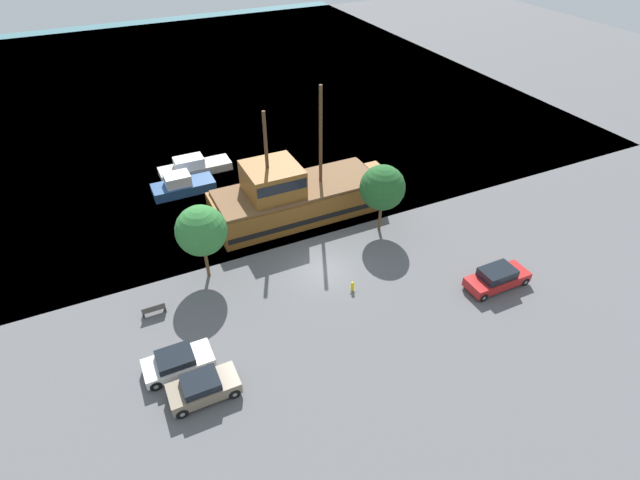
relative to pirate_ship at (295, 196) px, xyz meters
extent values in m
plane|color=#5B5B5E|center=(-1.14, -7.85, -1.79)|extent=(160.00, 160.00, 0.00)
plane|color=teal|center=(-1.14, 36.15, -1.79)|extent=(80.00, 80.00, 0.00)
cube|color=brown|center=(0.24, 0.00, -0.59)|extent=(14.40, 5.43, 2.41)
cube|color=black|center=(0.24, 0.00, -0.95)|extent=(14.11, 5.51, 0.45)
cube|color=brown|center=(8.04, 0.00, -0.23)|extent=(1.40, 2.99, 1.69)
cube|color=brown|center=(0.24, 0.00, 0.74)|extent=(13.82, 5.00, 0.25)
cube|color=brown|center=(-1.92, 0.00, 2.05)|extent=(4.32, 4.35, 2.35)
cube|color=black|center=(-1.92, 0.00, 2.40)|extent=(4.10, 4.41, 0.85)
cylinder|color=#4C331E|center=(2.40, 0.00, 5.00)|extent=(0.28, 0.28, 8.27)
cylinder|color=#4C331E|center=(-2.28, 0.00, 4.38)|extent=(0.28, 0.28, 7.03)
cube|color=navy|center=(-7.86, 7.79, -1.35)|extent=(5.58, 2.33, 0.89)
cube|color=silver|center=(-8.28, 7.79, -0.42)|extent=(2.23, 1.82, 0.98)
cube|color=black|center=(-7.61, 7.79, -0.42)|extent=(0.12, 1.63, 0.78)
cube|color=#B7B2A8|center=(-5.98, 10.95, -1.40)|extent=(6.88, 2.24, 0.78)
cube|color=silver|center=(-6.49, 10.95, -0.57)|extent=(2.75, 1.75, 0.88)
cube|color=black|center=(-5.67, 10.95, -0.57)|extent=(0.12, 1.57, 0.70)
cube|color=#B21E1E|center=(9.24, -14.75, -1.20)|extent=(4.69, 1.83, 0.69)
cube|color=black|center=(9.10, -14.75, -0.54)|extent=(2.44, 1.65, 0.63)
cylinder|color=black|center=(11.13, -15.57, -1.47)|extent=(0.66, 0.22, 0.66)
cylinder|color=gray|center=(11.13, -15.57, -1.47)|extent=(0.25, 0.25, 0.25)
cylinder|color=black|center=(11.13, -13.92, -1.47)|extent=(0.66, 0.22, 0.66)
cylinder|color=gray|center=(11.13, -13.92, -1.47)|extent=(0.25, 0.25, 0.25)
cylinder|color=black|center=(7.36, -15.57, -1.47)|extent=(0.66, 0.22, 0.66)
cylinder|color=gray|center=(7.36, -15.57, -1.47)|extent=(0.25, 0.25, 0.25)
cylinder|color=black|center=(7.36, -13.92, -1.47)|extent=(0.66, 0.22, 0.66)
cylinder|color=gray|center=(7.36, -13.92, -1.47)|extent=(0.25, 0.25, 0.25)
cube|color=white|center=(-12.87, -12.43, -1.23)|extent=(4.03, 1.93, 0.59)
cube|color=black|center=(-12.99, -12.43, -0.71)|extent=(2.10, 1.73, 0.46)
cylinder|color=black|center=(-11.34, -13.30, -1.44)|extent=(0.70, 0.22, 0.70)
cylinder|color=gray|center=(-11.34, -13.30, -1.44)|extent=(0.27, 0.25, 0.27)
cylinder|color=black|center=(-11.34, -11.55, -1.44)|extent=(0.70, 0.22, 0.70)
cylinder|color=gray|center=(-11.34, -11.55, -1.44)|extent=(0.27, 0.25, 0.27)
cylinder|color=black|center=(-14.39, -13.30, -1.44)|extent=(0.70, 0.22, 0.70)
cylinder|color=gray|center=(-14.39, -13.30, -1.44)|extent=(0.27, 0.25, 0.27)
cylinder|color=black|center=(-14.39, -11.55, -1.44)|extent=(0.70, 0.22, 0.70)
cylinder|color=gray|center=(-14.39, -11.55, -1.44)|extent=(0.27, 0.25, 0.27)
cube|color=#7F705B|center=(-11.99, -14.89, -1.17)|extent=(3.92, 1.86, 0.73)
cube|color=black|center=(-12.10, -14.89, -0.56)|extent=(2.04, 1.68, 0.48)
cylinder|color=black|center=(-10.51, -15.73, -1.45)|extent=(0.69, 0.22, 0.69)
cylinder|color=gray|center=(-10.51, -15.73, -1.45)|extent=(0.26, 0.25, 0.26)
cylinder|color=black|center=(-10.51, -14.05, -1.45)|extent=(0.69, 0.22, 0.69)
cylinder|color=gray|center=(-10.51, -14.05, -1.45)|extent=(0.26, 0.25, 0.26)
cylinder|color=black|center=(-13.46, -15.73, -1.45)|extent=(0.69, 0.22, 0.69)
cylinder|color=gray|center=(-13.46, -15.73, -1.45)|extent=(0.26, 0.25, 0.26)
cylinder|color=black|center=(-13.46, -14.05, -1.45)|extent=(0.69, 0.22, 0.69)
cylinder|color=gray|center=(-13.46, -14.05, -1.45)|extent=(0.26, 0.25, 0.26)
cylinder|color=yellow|center=(-0.26, -10.75, -1.51)|extent=(0.22, 0.22, 0.56)
sphere|color=yellow|center=(-0.26, -10.75, -1.16)|extent=(0.25, 0.25, 0.25)
cylinder|color=yellow|center=(-0.42, -10.75, -1.48)|extent=(0.10, 0.09, 0.09)
cylinder|color=yellow|center=(-0.10, -10.75, -1.48)|extent=(0.10, 0.09, 0.09)
cube|color=#4C4742|center=(-13.35, -7.06, -1.37)|extent=(1.53, 0.45, 0.05)
cube|color=#4C4742|center=(-13.35, -7.25, -1.14)|extent=(1.53, 0.06, 0.40)
cube|color=#2D2D2D|center=(-14.05, -7.06, -1.59)|extent=(0.12, 0.36, 0.40)
cube|color=#2D2D2D|center=(-12.64, -7.06, -1.59)|extent=(0.12, 0.36, 0.40)
cylinder|color=brown|center=(-9.00, -4.80, -0.52)|extent=(0.24, 0.24, 2.54)
sphere|color=#337A38|center=(-9.00, -4.80, 2.27)|extent=(3.58, 3.58, 3.58)
cylinder|color=brown|center=(5.29, -5.14, -0.56)|extent=(0.24, 0.24, 2.46)
sphere|color=#235B28|center=(5.29, -5.14, 2.20)|extent=(3.60, 3.60, 3.60)
camera|label=1|loc=(-13.58, -33.37, 22.25)|focal=28.00mm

